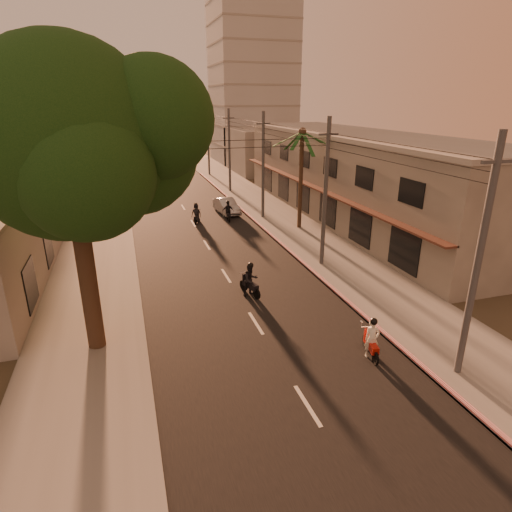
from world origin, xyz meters
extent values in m
plane|color=#383023|center=(0.00, 0.00, 0.00)|extent=(160.00, 160.00, 0.00)
cube|color=black|center=(0.00, 20.00, 0.01)|extent=(10.00, 140.00, 0.02)
cube|color=slate|center=(7.50, 20.00, 0.06)|extent=(5.00, 140.00, 0.12)
cube|color=slate|center=(-7.50, 20.00, 0.06)|extent=(5.00, 140.00, 0.12)
cube|color=#B0121C|center=(5.10, 15.00, 0.10)|extent=(0.20, 60.00, 0.20)
cube|color=gray|center=(14.00, 18.00, 3.50)|extent=(8.00, 34.00, 7.00)
cube|color=#9C968D|center=(14.00, 18.00, 7.15)|extent=(8.20, 34.20, 0.30)
cube|color=#47261C|center=(9.70, 18.00, 3.10)|extent=(0.80, 34.00, 0.12)
cube|color=#B7B5B2|center=(16.00, 56.00, 14.00)|extent=(12.00, 12.00, 28.00)
cylinder|color=black|center=(-7.00, 2.00, 3.00)|extent=(0.70, 0.70, 6.00)
cylinder|color=black|center=(-6.20, 2.40, 6.00)|extent=(1.22, 2.17, 3.04)
cylinder|color=black|center=(-7.60, 1.70, 6.20)|extent=(1.31, 1.49, 2.73)
sphere|color=black|center=(-7.00, 2.00, 8.50)|extent=(7.20, 7.20, 7.20)
sphere|color=black|center=(-4.80, 3.00, 8.00)|extent=(5.20, 5.20, 5.20)
sphere|color=black|center=(-8.80, 2.80, 8.20)|extent=(4.80, 4.80, 4.80)
sphere|color=black|center=(-6.40, 0.20, 7.60)|extent=(4.60, 4.60, 4.60)
sphere|color=black|center=(-4.00, 1.50, 9.20)|extent=(4.40, 4.40, 4.40)
sphere|color=black|center=(-5.80, 4.40, 9.60)|extent=(4.40, 4.40, 4.40)
cylinder|color=black|center=(8.00, 16.00, 3.80)|extent=(0.32, 0.32, 7.60)
sphere|color=black|center=(8.00, 16.00, 7.60)|extent=(0.60, 0.60, 0.60)
cylinder|color=#38383A|center=(6.20, -4.00, 4.50)|extent=(0.26, 0.26, 9.00)
cube|color=#38383A|center=(6.20, -4.00, 8.00)|extent=(1.20, 0.12, 0.12)
cylinder|color=#38383A|center=(6.20, 8.00, 4.50)|extent=(0.26, 0.26, 9.00)
cube|color=#38383A|center=(6.20, 8.00, 8.00)|extent=(1.20, 0.12, 0.12)
cylinder|color=#38383A|center=(6.20, 20.00, 4.50)|extent=(0.26, 0.26, 9.00)
cube|color=#38383A|center=(6.20, 20.00, 8.00)|extent=(1.20, 0.12, 0.12)
cylinder|color=#38383A|center=(6.20, 32.00, 4.50)|extent=(0.26, 0.26, 9.00)
cube|color=#38383A|center=(6.20, 32.00, 8.00)|extent=(1.20, 0.12, 0.12)
cylinder|color=#38383A|center=(6.20, 44.00, 4.50)|extent=(0.26, 0.26, 9.00)
cube|color=#38383A|center=(6.20, 44.00, 8.00)|extent=(1.20, 0.12, 0.12)
cube|color=#9C968D|center=(14.00, 45.00, 3.00)|extent=(8.00, 14.00, 6.00)
cube|color=#9C968D|center=(-14.00, 34.00, 2.20)|extent=(8.00, 14.00, 4.40)
cube|color=#9C968D|center=(-14.00, 52.00, 3.50)|extent=(8.00, 14.00, 7.00)
cylinder|color=black|center=(3.80, -1.33, 0.28)|extent=(0.21, 0.56, 0.55)
cylinder|color=black|center=(3.54, -2.53, 0.28)|extent=(0.21, 0.56, 0.55)
cube|color=#A7160C|center=(3.65, -2.00, 0.54)|extent=(0.50, 1.12, 0.30)
cube|color=#A7160C|center=(3.76, -1.52, 0.69)|extent=(0.31, 0.16, 0.59)
cylinder|color=silver|center=(3.78, -1.40, 1.04)|extent=(0.54, 0.15, 0.04)
imported|color=white|center=(3.65, -2.00, 0.83)|extent=(0.77, 0.64, 1.66)
sphere|color=black|center=(3.65, -2.00, 1.61)|extent=(0.30, 0.30, 0.30)
sphere|color=silver|center=(3.51, -1.36, 1.28)|extent=(0.12, 0.12, 0.12)
sphere|color=silver|center=(4.05, -1.48, 1.28)|extent=(0.12, 0.12, 0.12)
cylinder|color=black|center=(0.44, 5.75, 0.29)|extent=(0.27, 0.59, 0.59)
cylinder|color=black|center=(0.81, 4.49, 0.29)|extent=(0.27, 0.59, 0.59)
cube|color=black|center=(0.65, 5.04, 0.58)|extent=(0.61, 1.19, 0.31)
cube|color=black|center=(0.50, 5.55, 0.73)|extent=(0.33, 0.19, 0.63)
cylinder|color=silver|center=(0.46, 5.67, 1.10)|extent=(0.56, 0.20, 0.04)
imported|color=black|center=(0.65, 5.04, 0.88)|extent=(1.22, 1.13, 1.76)
sphere|color=black|center=(0.65, 5.04, 1.71)|extent=(0.31, 0.31, 0.31)
cylinder|color=black|center=(3.13, 20.70, 0.28)|extent=(0.16, 0.56, 0.55)
cylinder|color=black|center=(3.00, 19.48, 0.28)|extent=(0.16, 0.56, 0.55)
cube|color=black|center=(3.06, 20.02, 0.54)|extent=(0.39, 1.11, 0.30)
cube|color=black|center=(3.11, 20.51, 0.69)|extent=(0.31, 0.13, 0.59)
cylinder|color=silver|center=(3.12, 20.63, 1.04)|extent=(0.54, 0.10, 0.04)
imported|color=black|center=(3.06, 20.02, 0.83)|extent=(1.06, 0.62, 1.66)
sphere|color=black|center=(3.06, 20.02, 1.61)|extent=(0.30, 0.30, 0.30)
cylinder|color=black|center=(0.56, 20.78, 0.27)|extent=(0.28, 0.55, 0.55)
cylinder|color=black|center=(0.14, 19.63, 0.27)|extent=(0.28, 0.55, 0.55)
cube|color=black|center=(0.32, 20.14, 0.54)|extent=(0.62, 1.10, 0.29)
cube|color=black|center=(0.49, 20.59, 0.68)|extent=(0.31, 0.19, 0.58)
cylinder|color=silver|center=(0.53, 20.70, 1.02)|extent=(0.52, 0.22, 0.04)
imported|color=black|center=(0.32, 20.14, 0.82)|extent=(1.13, 1.03, 1.64)
sphere|color=black|center=(0.32, 20.14, 1.59)|extent=(0.29, 0.29, 0.29)
imported|color=#A2A5AA|center=(3.52, 22.58, 0.69)|extent=(2.26, 4.44, 1.37)
camera|label=1|loc=(-5.22, -14.92, 9.85)|focal=30.00mm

